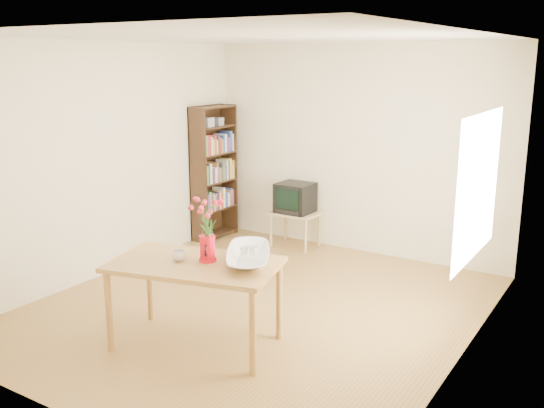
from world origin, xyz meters
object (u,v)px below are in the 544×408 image
Objects in this scene: pitcher at (208,249)px; television at (296,197)px; mug at (179,256)px; table at (195,272)px; bowl at (248,232)px.

pitcher reaches higher than television.
mug is at bearing 179.36° from pitcher.
pitcher reaches higher than table.
pitcher reaches higher than mug.
bowl reaches higher than table.
pitcher is 0.37m from bowl.
bowl is at bearing -67.14° from television.
bowl is 1.22× the size of television.
pitcher is at bearing 35.10° from table.
bowl is at bearing 3.45° from pitcher.
pitcher is 0.42× the size of bowl.
table is at bearing -142.23° from bowl.
mug is at bearing -78.12° from television.
table is 3.47× the size of television.
pitcher is 0.51× the size of television.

